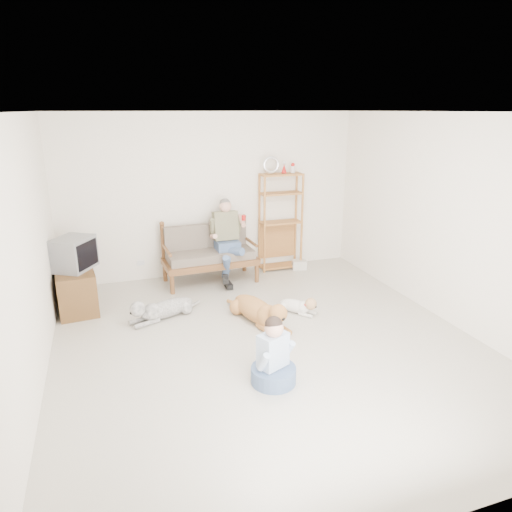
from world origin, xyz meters
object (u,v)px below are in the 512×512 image
object	(u,v)px
golden_retriever	(260,311)
loveseat	(209,252)
tv_stand	(76,289)
etagere	(281,221)

from	to	relation	value
golden_retriever	loveseat	bearing A→B (deg)	83.83
tv_stand	golden_retriever	world-z (taller)	tv_stand
loveseat	tv_stand	distance (m)	2.13
etagere	golden_retriever	xyz separation A→B (m)	(-1.06, -1.97, -0.70)
etagere	golden_retriever	size ratio (longest dim) A/B	1.51
etagere	golden_retriever	distance (m)	2.35
loveseat	etagere	size ratio (longest dim) A/B	0.77
tv_stand	golden_retriever	bearing A→B (deg)	-33.89
loveseat	golden_retriever	size ratio (longest dim) A/B	1.16
loveseat	tv_stand	bearing A→B (deg)	-168.21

